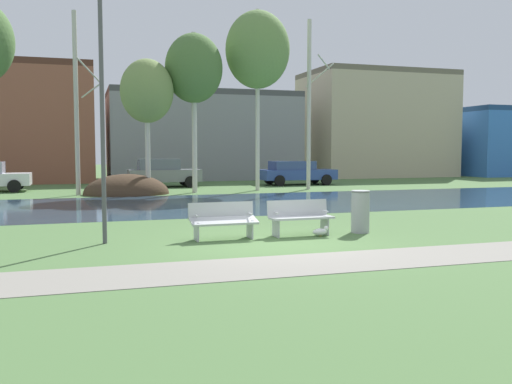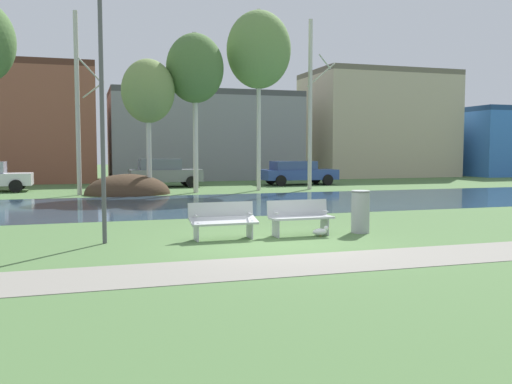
{
  "view_description": "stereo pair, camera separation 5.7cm",
  "coord_description": "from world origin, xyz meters",
  "views": [
    {
      "loc": [
        -4.15,
        -11.69,
        2.13
      ],
      "look_at": [
        0.11,
        1.81,
        1.04
      ],
      "focal_mm": 38.73,
      "sensor_mm": 36.0,
      "label": 1
    },
    {
      "loc": [
        -4.09,
        -11.71,
        2.13
      ],
      "look_at": [
        0.11,
        1.81,
        1.04
      ],
      "focal_mm": 38.73,
      "sensor_mm": 36.0,
      "label": 2
    }
  ],
  "objects": [
    {
      "name": "birch_center_right",
      "position": [
        4.59,
        15.75,
        7.22
      ],
      "size": [
        3.31,
        3.31,
        9.29
      ],
      "color": "beige",
      "rests_on": "ground"
    },
    {
      "name": "paved_path_strip",
      "position": [
        0.0,
        -2.32,
        0.01
      ],
      "size": [
        60.0,
        1.81,
        0.01
      ],
      "primitive_type": "cube",
      "color": "gray",
      "rests_on": "ground"
    },
    {
      "name": "trash_bin",
      "position": [
        2.63,
        0.9,
        0.56
      ],
      "size": [
        0.49,
        0.49,
        1.08
      ],
      "color": "#999B9E",
      "rests_on": "ground"
    },
    {
      "name": "birch_center_left",
      "position": [
        -1.16,
        14.83,
        4.84
      ],
      "size": [
        2.49,
        2.49,
        6.37
      ],
      "color": "beige",
      "rests_on": "ground"
    },
    {
      "name": "bench_right",
      "position": [
        0.98,
        0.94,
        0.47
      ],
      "size": [
        1.61,
        0.59,
        0.87
      ],
      "color": "#B2B5B7",
      "rests_on": "ground"
    },
    {
      "name": "birch_left",
      "position": [
        -4.31,
        15.3,
        4.28
      ],
      "size": [
        1.33,
        2.32,
        8.46
      ],
      "color": "#BCB7A8",
      "rests_on": "ground"
    },
    {
      "name": "streetlamp",
      "position": [
        -3.69,
        1.16,
        4.05
      ],
      "size": [
        0.32,
        0.32,
        6.2
      ],
      "color": "#4C4C51",
      "rests_on": "ground"
    },
    {
      "name": "building_beige_block",
      "position": [
        18.35,
        27.82,
        4.11
      ],
      "size": [
        11.04,
        7.09,
        8.23
      ],
      "color": "#BCAD8E",
      "rests_on": "ground"
    },
    {
      "name": "building_blue_store",
      "position": [
        30.79,
        27.45,
        2.76
      ],
      "size": [
        11.39,
        9.19,
        5.51
      ],
      "color": "#3870C6",
      "rests_on": "ground"
    },
    {
      "name": "building_grey_warehouse",
      "position": [
        4.24,
        27.91,
        3.11
      ],
      "size": [
        13.3,
        6.73,
        6.23
      ],
      "color": "gray",
      "rests_on": "ground"
    },
    {
      "name": "seagull",
      "position": [
        1.39,
        0.6,
        0.13
      ],
      "size": [
        0.45,
        0.17,
        0.26
      ],
      "color": "white",
      "rests_on": "ground"
    },
    {
      "name": "parked_sedan_second_grey",
      "position": [
        0.21,
        19.77,
        0.83
      ],
      "size": [
        4.02,
        2.06,
        1.6
      ],
      "color": "slate",
      "rests_on": "ground"
    },
    {
      "name": "birch_center",
      "position": [
        1.16,
        15.22,
        6.05
      ],
      "size": [
        2.8,
        2.8,
        7.8
      ],
      "color": "beige",
      "rests_on": "ground"
    },
    {
      "name": "soil_mound",
      "position": [
        -2.15,
        15.17,
        0.0
      ],
      "size": [
        4.03,
        3.11,
        1.94
      ],
      "primitive_type": "ellipsoid",
      "color": "#423021",
      "rests_on": "ground"
    },
    {
      "name": "river_band",
      "position": [
        0.0,
        9.4,
        0.0
      ],
      "size": [
        80.0,
        8.69,
        0.01
      ],
      "primitive_type": "cube",
      "color": "#2D475B",
      "rests_on": "ground"
    },
    {
      "name": "parked_hatch_third_blue",
      "position": [
        8.19,
        19.36,
        0.76
      ],
      "size": [
        4.54,
        2.03,
        1.44
      ],
      "color": "#2D4793",
      "rests_on": "ground"
    },
    {
      "name": "birch_right",
      "position": [
        7.47,
        15.66,
        4.57
      ],
      "size": [
        1.48,
        2.49,
        8.96
      ],
      "color": "beige",
      "rests_on": "ground"
    },
    {
      "name": "building_brick_low",
      "position": [
        -8.61,
        28.11,
        3.83
      ],
      "size": [
        10.53,
        7.76,
        7.66
      ],
      "color": "brown",
      "rests_on": "ground"
    },
    {
      "name": "bench_left",
      "position": [
        -0.99,
        0.94,
        0.47
      ],
      "size": [
        1.61,
        0.58,
        0.87
      ],
      "color": "#B2B5B7",
      "rests_on": "ground"
    },
    {
      "name": "ground_plane",
      "position": [
        0.0,
        10.0,
        0.0
      ],
      "size": [
        120.0,
        120.0,
        0.0
      ],
      "primitive_type": "plane",
      "color": "#4C703D"
    }
  ]
}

